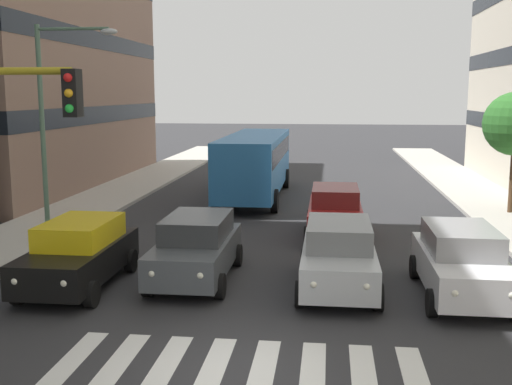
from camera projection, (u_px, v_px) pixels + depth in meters
ground_plane at (238, 370)px, 11.10m from camera, size 180.00×180.00×0.00m
building_right_block_0 at (18, 4)px, 32.45m from camera, size 8.93×19.92×19.16m
crosswalk_markings at (238, 370)px, 11.10m from camera, size 6.75×2.80×0.01m
car_0 at (461, 262)px, 15.00m from camera, size 2.02×4.44×1.72m
car_1 at (339, 255)px, 15.59m from camera, size 2.02×4.44×1.72m
car_2 at (196, 247)px, 16.39m from camera, size 2.02×4.44×1.72m
car_3 at (79, 253)px, 15.81m from camera, size 2.02×4.44×1.72m
car_row2_0 at (335, 211)px, 21.43m from camera, size 2.02×4.44×1.72m
bus_behind_traffic at (255, 159)px, 29.21m from camera, size 2.78×10.50×3.00m
street_lamp_right at (54, 110)px, 19.91m from camera, size 2.73×0.28×6.96m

